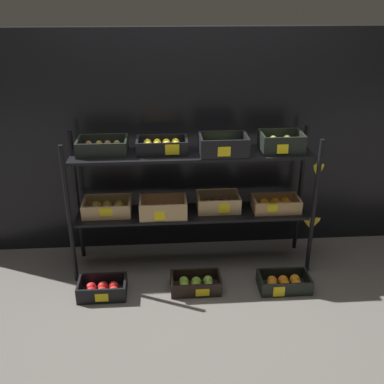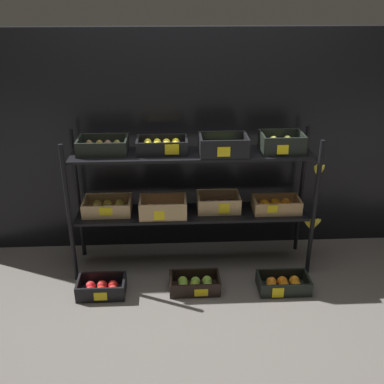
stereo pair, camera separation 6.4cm
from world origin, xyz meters
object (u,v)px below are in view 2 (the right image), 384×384
Objects in this scene: display_rack at (194,181)px; crate_ground_apple_red at (102,288)px; crate_ground_orange at (283,284)px; crate_ground_apple_green at (195,284)px.

display_rack is 1.01m from crate_ground_apple_red.
crate_ground_apple_red is 0.92× the size of crate_ground_orange.
crate_ground_apple_red reaches higher than crate_ground_apple_green.
crate_ground_apple_green is (0.67, 0.02, -0.00)m from crate_ground_apple_red.
display_rack is 0.74m from crate_ground_apple_green.
display_rack is at bearing 88.85° from crate_ground_apple_green.
crate_ground_orange is (0.63, -0.38, -0.66)m from display_rack.
display_rack is 5.55× the size of crate_ground_apple_red.
display_rack is at bearing 28.48° from crate_ground_apple_red.
crate_ground_apple_green is at bearing -91.15° from display_rack.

